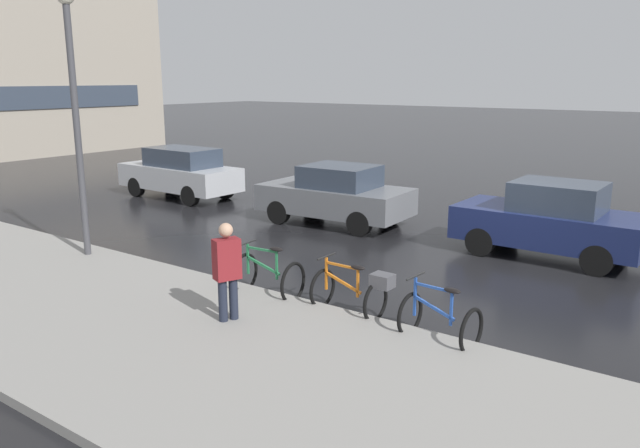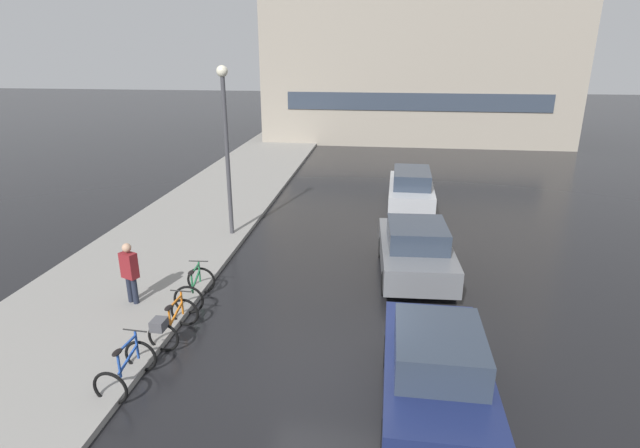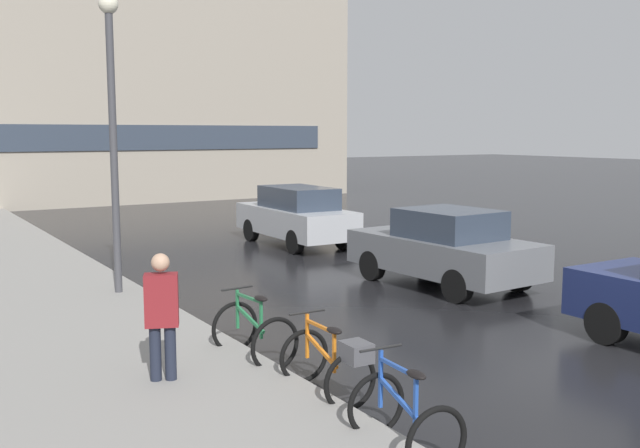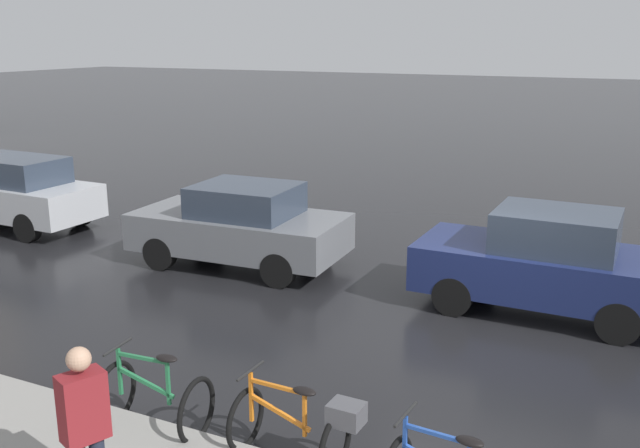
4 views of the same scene
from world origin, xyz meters
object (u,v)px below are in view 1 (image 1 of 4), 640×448
at_px(car_grey, 336,195).
at_px(pedestrian, 227,270).
at_px(bicycle_second, 356,290).
at_px(car_silver, 180,172).
at_px(streetlamp, 74,96).
at_px(bicycle_third, 268,276).
at_px(car_navy, 551,220).
at_px(bicycle_nearest, 440,320).

bearing_deg(car_grey, pedestrian, -158.57).
bearing_deg(bicycle_second, pedestrian, 139.10).
bearing_deg(car_grey, car_silver, 88.86).
relative_size(car_grey, streetlamp, 0.73).
xyz_separation_m(pedestrian, streetlamp, (0.96, 5.14, 2.54)).
bearing_deg(bicycle_third, bicycle_second, -85.72).
height_order(car_navy, streetlamp, streetlamp).
distance_m(bicycle_nearest, bicycle_second, 1.61).
bearing_deg(bicycle_nearest, car_grey, 45.43).
height_order(bicycle_nearest, bicycle_second, bicycle_nearest).
bearing_deg(bicycle_third, pedestrian, -164.05).
distance_m(bicycle_nearest, car_silver, 13.32).
xyz_separation_m(bicycle_nearest, bicycle_second, (0.21, 1.59, 0.08)).
bearing_deg(streetlamp, bicycle_second, -84.51).
bearing_deg(car_grey, car_navy, -89.30).
xyz_separation_m(bicycle_second, car_grey, (5.43, 4.12, 0.33)).
xyz_separation_m(car_grey, pedestrian, (-7.01, -2.75, 0.16)).
height_order(bicycle_second, car_grey, car_grey).
height_order(bicycle_nearest, car_navy, car_navy).
bearing_deg(car_silver, bicycle_nearest, -115.63).
xyz_separation_m(bicycle_nearest, car_grey, (5.63, 5.72, 0.41)).
height_order(car_navy, pedestrian, pedestrian).
distance_m(bicycle_nearest, car_grey, 8.03).
bearing_deg(streetlamp, car_navy, -52.71).
distance_m(car_grey, streetlamp, 7.04).
relative_size(pedestrian, streetlamp, 0.30).
xyz_separation_m(car_grey, car_silver, (0.13, 6.29, 0.04)).
xyz_separation_m(car_navy, car_grey, (-0.07, 5.65, -0.03)).
height_order(car_grey, streetlamp, streetlamp).
distance_m(car_navy, car_grey, 5.65).
relative_size(car_navy, car_grey, 0.96).
height_order(bicycle_second, streetlamp, streetlamp).
distance_m(car_silver, pedestrian, 11.51).
relative_size(car_navy, pedestrian, 2.32).
xyz_separation_m(bicycle_second, pedestrian, (-1.58, 1.37, 0.49)).
bearing_deg(car_navy, bicycle_nearest, -179.36).
relative_size(bicycle_nearest, car_silver, 0.26).
bearing_deg(bicycle_third, car_silver, 56.60).
bearing_deg(car_navy, bicycle_second, 164.44).
height_order(car_grey, car_silver, car_silver).
xyz_separation_m(bicycle_third, streetlamp, (-0.49, 4.72, 3.10)).
bearing_deg(streetlamp, bicycle_third, -84.05).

